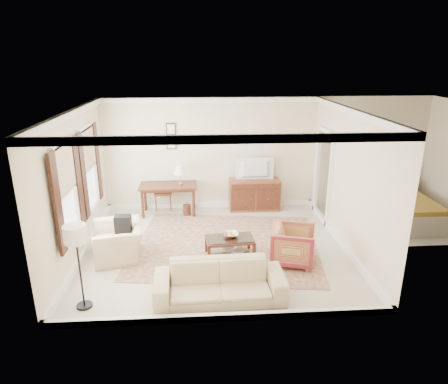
{
  "coord_description": "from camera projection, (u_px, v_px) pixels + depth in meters",
  "views": [
    {
      "loc": [
        -0.33,
        -7.64,
        3.87
      ],
      "look_at": [
        0.2,
        0.3,
        1.15
      ],
      "focal_mm": 32.0,
      "sensor_mm": 36.0,
      "label": 1
    }
  ],
  "objects": [
    {
      "name": "book_b",
      "position": [
        235.0,
        249.0,
        8.08
      ],
      "size": [
        0.24,
        0.19,
        0.38
      ],
      "primitive_type": "imported",
      "rotation": [
        0.0,
        0.0,
        -0.64
      ],
      "color": "brown",
      "rests_on": "coffee_table"
    },
    {
      "name": "sideboard",
      "position": [
        254.0,
        194.0,
        10.52
      ],
      "size": [
        1.32,
        0.51,
        0.81
      ],
      "primitive_type": "cube",
      "color": "brown",
      "rests_on": "room_shell"
    },
    {
      "name": "window_front",
      "position": [
        67.0,
        192.0,
        7.15
      ],
      "size": [
        0.12,
        1.56,
        1.8
      ],
      "primitive_type": null,
      "color": "#CCB284",
      "rests_on": "room_shell"
    },
    {
      "name": "sofa",
      "position": [
        220.0,
        277.0,
        6.57
      ],
      "size": [
        2.17,
        0.69,
        0.84
      ],
      "primitive_type": "imported",
      "rotation": [
        0.0,
        0.0,
        0.03
      ],
      "color": "#CCB58A",
      "rests_on": "room_shell"
    },
    {
      "name": "annex_bedroom",
      "position": [
        397.0,
        208.0,
        9.74
      ],
      "size": [
        3.0,
        2.7,
        2.9
      ],
      "color": "beige",
      "rests_on": "ground"
    },
    {
      "name": "tv",
      "position": [
        255.0,
        162.0,
        10.21
      ],
      "size": [
        0.95,
        0.55,
        0.12
      ],
      "primitive_type": "imported",
      "rotation": [
        0.0,
        0.0,
        3.14
      ],
      "color": "black",
      "rests_on": "sideboard"
    },
    {
      "name": "desk_chair",
      "position": [
        163.0,
        190.0,
        10.49
      ],
      "size": [
        0.48,
        0.48,
        1.05
      ],
      "primitive_type": null,
      "rotation": [
        0.0,
        0.0,
        -0.08
      ],
      "color": "brown",
      "rests_on": "room_shell"
    },
    {
      "name": "rug",
      "position": [
        226.0,
        245.0,
        8.61
      ],
      "size": [
        4.27,
        3.8,
        0.01
      ],
      "primitive_type": "cube",
      "rotation": [
        0.0,
        0.0,
        -0.13
      ],
      "color": "maroon",
      "rests_on": "room_shell"
    },
    {
      "name": "desk_lamp",
      "position": [
        180.0,
        175.0,
        10.03
      ],
      "size": [
        0.32,
        0.32,
        0.5
      ],
      "primitive_type": null,
      "color": "silver",
      "rests_on": "writing_desk"
    },
    {
      "name": "window_rear",
      "position": [
        89.0,
        169.0,
        8.66
      ],
      "size": [
        0.12,
        1.56,
        1.8
      ],
      "primitive_type": null,
      "color": "#CCB284",
      "rests_on": "room_shell"
    },
    {
      "name": "framed_prints",
      "position": [
        171.0,
        136.0,
        10.12
      ],
      "size": [
        0.25,
        0.04,
        0.68
      ],
      "primitive_type": null,
      "color": "#532617",
      "rests_on": "room_shell"
    },
    {
      "name": "room_shell",
      "position": [
        215.0,
        132.0,
        7.68
      ],
      "size": [
        5.51,
        5.01,
        2.91
      ],
      "color": "beige",
      "rests_on": "ground"
    },
    {
      "name": "fruit_bowl",
      "position": [
        231.0,
        234.0,
        8.06
      ],
      "size": [
        0.42,
        0.42,
        0.1
      ],
      "primitive_type": "imported",
      "color": "silver",
      "rests_on": "coffee_table"
    },
    {
      "name": "floor_lamp",
      "position": [
        76.0,
        240.0,
        6.11
      ],
      "size": [
        0.35,
        0.35,
        1.44
      ],
      "color": "black",
      "rests_on": "room_shell"
    },
    {
      "name": "coffee_table",
      "position": [
        230.0,
        242.0,
        8.04
      ],
      "size": [
        1.0,
        0.63,
        0.41
      ],
      "rotation": [
        0.0,
        0.0,
        0.08
      ],
      "color": "#532617",
      "rests_on": "room_shell"
    },
    {
      "name": "writing_desk",
      "position": [
        168.0,
        189.0,
        10.12
      ],
      "size": [
        1.43,
        0.71,
        0.78
      ],
      "color": "#532617",
      "rests_on": "room_shell"
    },
    {
      "name": "book_a",
      "position": [
        222.0,
        247.0,
        8.16
      ],
      "size": [
        0.27,
        0.15,
        0.38
      ],
      "primitive_type": "imported",
      "rotation": [
        0.0,
        0.0,
        0.42
      ],
      "color": "brown",
      "rests_on": "coffee_table"
    },
    {
      "name": "doorway",
      "position": [
        323.0,
        177.0,
        9.72
      ],
      "size": [
        0.1,
        1.12,
        2.25
      ],
      "primitive_type": null,
      "color": "white",
      "rests_on": "room_shell"
    },
    {
      "name": "club_armchair",
      "position": [
        118.0,
        236.0,
        7.95
      ],
      "size": [
        0.9,
        1.19,
        0.93
      ],
      "primitive_type": "imported",
      "rotation": [
        0.0,
        0.0,
        -1.36
      ],
      "color": "#CCB58A",
      "rests_on": "room_shell"
    },
    {
      "name": "striped_armchair",
      "position": [
        293.0,
        243.0,
        7.76
      ],
      "size": [
        0.94,
        0.98,
        0.82
      ],
      "primitive_type": "imported",
      "rotation": [
        0.0,
        0.0,
        1.29
      ],
      "color": "maroon",
      "rests_on": "room_shell"
    },
    {
      "name": "backpack",
      "position": [
        123.0,
        223.0,
        7.93
      ],
      "size": [
        0.31,
        0.37,
        0.4
      ],
      "primitive_type": "cube",
      "rotation": [
        0.0,
        0.0,
        -1.25
      ],
      "color": "black",
      "rests_on": "club_armchair"
    }
  ]
}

